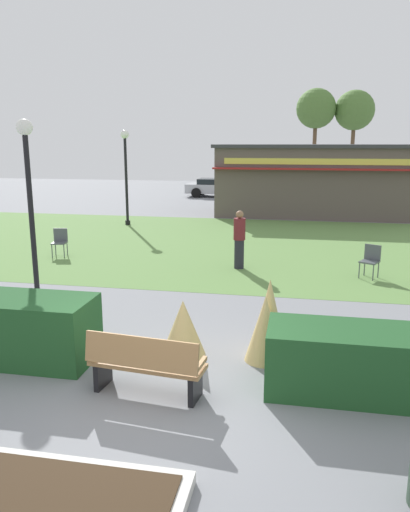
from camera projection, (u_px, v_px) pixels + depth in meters
The scene contains 17 objects.
ground_plane at pixel (155, 401), 7.05m from camera, with size 80.00×80.00×0.00m, color slate.
lawn_patch at pixel (244, 245), 17.75m from camera, with size 36.00×12.00×0.01m, color #5B8442.
park_bench at pixel (145, 364), 7.10m from camera, with size 1.75×0.71×0.95m.
hedge_left at pixel (31, 330), 8.25m from camera, with size 2.07×1.10×1.09m, color #1E4C23.
hedge_right at pixel (352, 361), 7.19m from camera, with size 2.45×1.10×0.97m, color #1E4C23.
ornamental_grass_behind_left at pixel (183, 328), 8.49m from camera, with size 0.77×0.77×0.97m, color tan.
ornamental_grass_behind_right at pixel (265, 328), 8.24m from camera, with size 0.67×0.67×1.13m, color tan.
ornamental_grass_behind_center at pixel (269, 317), 8.50m from camera, with size 0.64×0.64×1.34m, color tan.
lamppost_mid at pixel (29, 188), 11.11m from camera, with size 0.36×0.36×4.09m.
lamppost_far at pixel (126, 166), 21.48m from camera, with size 0.36×0.36×4.09m.
food_kiosk at pixel (315, 180), 24.65m from camera, with size 9.75×4.43×3.48m.
cafe_chair_west at pixel (371, 258), 13.36m from camera, with size 0.59×0.59×0.89m.
cafe_chair_east at pixel (60, 240), 15.89m from camera, with size 0.52×0.52×0.89m.
person_standing at pixel (239, 239), 14.25m from camera, with size 0.34×0.34×1.69m.
parked_car_west_slot at pixel (218, 187), 33.20m from camera, with size 4.26×2.18×1.20m.
tree_left_bg at pixel (355, 111), 35.19m from camera, with size 2.80×2.80×7.19m.
tree_right_bg at pixel (316, 109), 35.31m from camera, with size 2.80×2.80×7.32m.
Camera 1 is at (1.90, -6.16, 3.59)m, focal length 34.82 mm.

